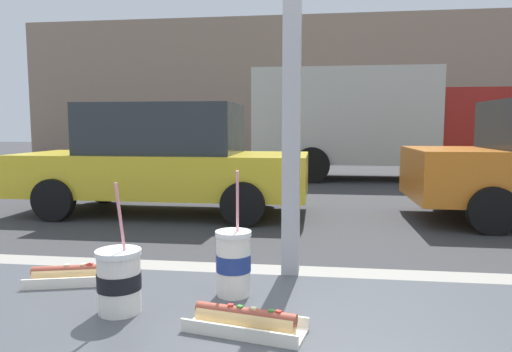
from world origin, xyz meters
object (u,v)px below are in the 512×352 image
soda_cup_left (119,280)px  parked_car_yellow (164,159)px  hotdog_tray_far (245,320)px  hotdog_tray_near (73,275)px  soda_cup_right (233,262)px  box_truck (371,120)px

soda_cup_left → parked_car_yellow: parked_car_yellow is taller
hotdog_tray_far → hotdog_tray_near: bearing=155.4°
soda_cup_right → parked_car_yellow: size_ratio=0.07×
soda_cup_left → parked_car_yellow: 6.65m
soda_cup_right → hotdog_tray_near: bearing=176.3°
hotdog_tray_far → box_truck: bearing=82.6°
parked_car_yellow → soda_cup_left: bearing=-72.2°
soda_cup_left → hotdog_tray_near: (-0.21, 0.17, -0.05)m
hotdog_tray_near → soda_cup_right: bearing=-3.7°
parked_car_yellow → hotdog_tray_far: bearing=-69.9°
soda_cup_left → hotdog_tray_near: bearing=140.4°
hotdog_tray_near → parked_car_yellow: parked_car_yellow is taller
parked_car_yellow → box_truck: 6.79m
soda_cup_left → hotdog_tray_near: soda_cup_left is taller
soda_cup_right → hotdog_tray_far: (0.06, -0.21, -0.06)m
soda_cup_left → hotdog_tray_far: bearing=-11.5°
soda_cup_left → hotdog_tray_far: size_ratio=1.14×
hotdog_tray_near → hotdog_tray_far: same height
soda_cup_left → box_truck: bearing=81.1°
box_truck → parked_car_yellow: bearing=-125.1°
soda_cup_left → hotdog_tray_near: size_ratio=1.18×
soda_cup_left → parked_car_yellow: size_ratio=0.07×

